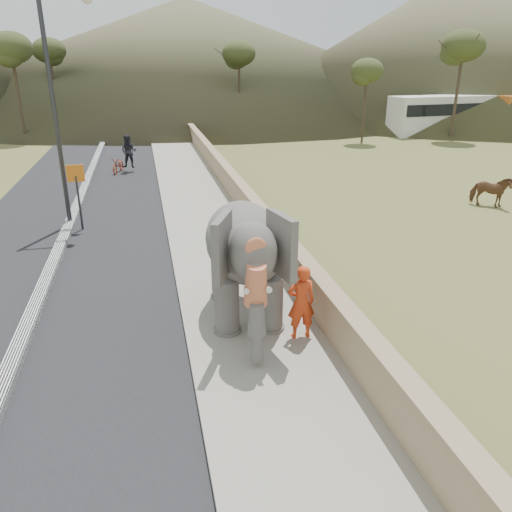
{
  "coord_description": "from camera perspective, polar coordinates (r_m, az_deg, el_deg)",
  "views": [
    {
      "loc": [
        -2.08,
        -6.61,
        5.8
      ],
      "look_at": [
        0.2,
        3.58,
        1.7
      ],
      "focal_mm": 35.0,
      "sensor_mm": 36.0,
      "label": 1
    }
  ],
  "objects": [
    {
      "name": "ground",
      "position": [
        9.04,
        3.92,
        -18.57
      ],
      "size": [
        160.0,
        160.0,
        0.0
      ],
      "primitive_type": "plane",
      "color": "olive",
      "rests_on": "ground"
    },
    {
      "name": "distant_car",
      "position": [
        47.49,
        13.31,
        14.76
      ],
      "size": [
        4.26,
        1.78,
        1.44
      ],
      "primitive_type": "imported",
      "rotation": [
        0.0,
        0.0,
        1.59
      ],
      "color": "#B0AFB6",
      "rests_on": "ground"
    },
    {
      "name": "hill_right",
      "position": [
        69.92,
        22.07,
        21.82
      ],
      "size": [
        56.0,
        56.0,
        16.0
      ],
      "primitive_type": "cone",
      "color": "brown",
      "rests_on": "ground"
    },
    {
      "name": "trees",
      "position": [
        36.08,
        -2.54,
        18.27
      ],
      "size": [
        48.39,
        42.69,
        8.17
      ],
      "color": "#473828",
      "rests_on": "ground"
    },
    {
      "name": "elephant_and_man",
      "position": [
        11.5,
        -1.2,
        -0.24
      ],
      "size": [
        2.41,
        4.07,
        2.82
      ],
      "color": "slate",
      "rests_on": "ground"
    },
    {
      "name": "parapet",
      "position": [
        17.81,
        0.06,
        4.3
      ],
      "size": [
        0.3,
        120.0,
        1.1
      ],
      "primitive_type": "cube",
      "color": "tan",
      "rests_on": "ground"
    },
    {
      "name": "signboard",
      "position": [
        18.99,
        -19.77,
        7.53
      ],
      "size": [
        0.6,
        0.08,
        2.4
      ],
      "color": "#2D2D33",
      "rests_on": "ground"
    },
    {
      "name": "hill_far",
      "position": [
        76.94,
        -7.89,
        22.16
      ],
      "size": [
        80.0,
        80.0,
        14.0
      ],
      "primitive_type": "cone",
      "color": "brown",
      "rests_on": "ground"
    },
    {
      "name": "lamppost",
      "position": [
        19.21,
        -21.41,
        17.29
      ],
      "size": [
        1.76,
        0.36,
        8.0
      ],
      "color": "#2F3034",
      "rests_on": "ground"
    },
    {
      "name": "median",
      "position": [
        17.8,
        -21.33,
        1.27
      ],
      "size": [
        0.35,
        120.0,
        0.22
      ],
      "primitive_type": "cube",
      "color": "black",
      "rests_on": "ground"
    },
    {
      "name": "road",
      "position": [
        17.83,
        -21.29,
        0.99
      ],
      "size": [
        7.0,
        120.0,
        0.03
      ],
      "primitive_type": "cube",
      "color": "black",
      "rests_on": "ground"
    },
    {
      "name": "cow",
      "position": [
        23.36,
        25.19,
        6.71
      ],
      "size": [
        1.68,
        1.54,
        1.33
      ],
      "primitive_type": "imported",
      "rotation": [
        0.0,
        0.0,
        0.9
      ],
      "color": "brown",
      "rests_on": "ground"
    },
    {
      "name": "bus_white",
      "position": [
        46.56,
        21.37,
        14.81
      ],
      "size": [
        11.21,
        3.72,
        3.1
      ],
      "primitive_type": "cube",
      "rotation": [
        0.0,
        0.0,
        1.68
      ],
      "color": "white",
      "rests_on": "ground"
    },
    {
      "name": "motorcyclist",
      "position": [
        28.83,
        -14.82,
        10.85
      ],
      "size": [
        1.66,
        1.75,
        2.06
      ],
      "color": "maroon",
      "rests_on": "ground"
    },
    {
      "name": "walkway",
      "position": [
        17.69,
        -5.17,
        2.47
      ],
      "size": [
        3.0,
        120.0,
        0.15
      ],
      "primitive_type": "cube",
      "color": "#9E9687",
      "rests_on": "ground"
    }
  ]
}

